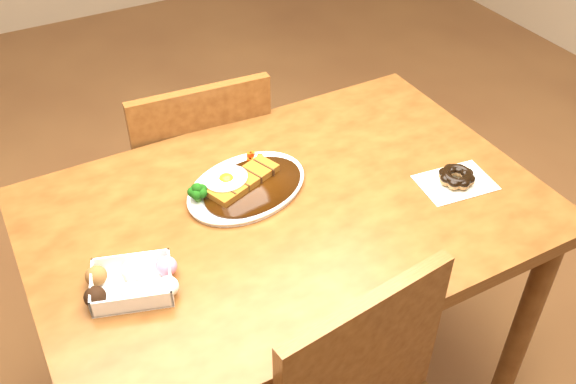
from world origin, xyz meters
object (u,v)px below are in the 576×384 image
table (288,237)px  pon_de_ring (457,177)px  donut_box (132,282)px  chair_far (197,178)px  katsu_curry_plate (244,185)px

table → pon_de_ring: bearing=-16.2°
donut_box → table: bearing=10.6°
pon_de_ring → donut_box: bearing=177.0°
table → pon_de_ring: 0.44m
table → chair_far: (-0.04, 0.53, -0.17)m
katsu_curry_plate → pon_de_ring: katsu_curry_plate is taller
chair_far → donut_box: bearing=63.9°
katsu_curry_plate → donut_box: katsu_curry_plate is taller
donut_box → pon_de_ring: (0.81, -0.04, -0.00)m
table → donut_box: donut_box is taller
chair_far → katsu_curry_plate: (-0.03, -0.43, 0.29)m
katsu_curry_plate → pon_de_ring: bearing=-25.5°
chair_far → pon_de_ring: bearing=129.0°
table → katsu_curry_plate: (-0.06, 0.11, 0.11)m
table → pon_de_ring: size_ratio=6.14×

